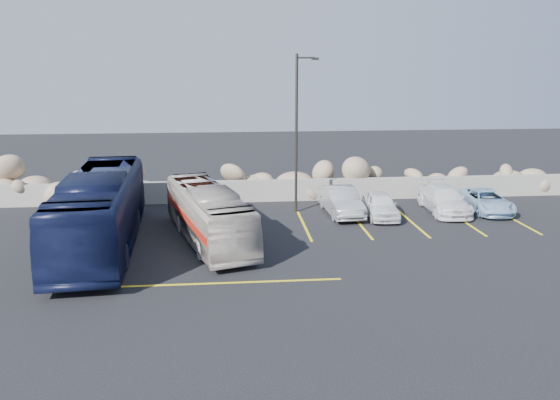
{
  "coord_description": "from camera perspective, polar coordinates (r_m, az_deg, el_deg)",
  "views": [
    {
      "loc": [
        -0.85,
        -17.79,
        7.44
      ],
      "look_at": [
        1.16,
        4.0,
        2.02
      ],
      "focal_mm": 35.0,
      "sensor_mm": 36.0,
      "label": 1
    }
  ],
  "objects": [
    {
      "name": "car_a",
      "position": [
        27.84,
        10.45,
        -0.51
      ],
      "size": [
        1.72,
        3.75,
        1.25
      ],
      "primitive_type": "imported",
      "rotation": [
        0.0,
        0.0,
        -0.07
      ],
      "color": "white",
      "rests_on": "ground"
    },
    {
      "name": "car_d",
      "position": [
        30.39,
        20.77,
        -0.09
      ],
      "size": [
        2.11,
        4.17,
        1.13
      ],
      "primitive_type": "imported",
      "rotation": [
        0.0,
        0.0,
        -0.06
      ],
      "color": "#9CBFDD",
      "rests_on": "ground"
    },
    {
      "name": "car_b",
      "position": [
        28.01,
        6.39,
        -0.11
      ],
      "size": [
        1.76,
        4.35,
        1.4
      ],
      "primitive_type": "imported",
      "rotation": [
        0.0,
        0.0,
        0.07
      ],
      "color": "#9E9EA2",
      "rests_on": "ground"
    },
    {
      "name": "seawall",
      "position": [
        30.58,
        -3.55,
        0.95
      ],
      "size": [
        60.0,
        0.4,
        1.2
      ],
      "primitive_type": "cube",
      "color": "gray",
      "rests_on": "ground"
    },
    {
      "name": "car_c",
      "position": [
        29.57,
        16.76,
        0.03
      ],
      "size": [
        2.04,
        4.58,
        1.31
      ],
      "primitive_type": "imported",
      "rotation": [
        0.0,
        0.0,
        -0.05
      ],
      "color": "white",
      "rests_on": "ground"
    },
    {
      "name": "tour_coach",
      "position": [
        23.91,
        -18.23,
        -0.99
      ],
      "size": [
        3.5,
        11.54,
        3.17
      ],
      "primitive_type": "imported",
      "rotation": [
        0.0,
        0.0,
        0.07
      ],
      "color": "#0F1533",
      "rests_on": "ground"
    },
    {
      "name": "lamppost",
      "position": [
        27.68,
        1.84,
        7.37
      ],
      "size": [
        1.14,
        0.18,
        8.0
      ],
      "color": "#282524",
      "rests_on": "ground"
    },
    {
      "name": "vintage_bus",
      "position": [
        23.78,
        -7.53,
        -1.44
      ],
      "size": [
        4.34,
        8.82,
        2.4
      ],
      "primitive_type": "imported",
      "rotation": [
        0.0,
        0.0,
        0.28
      ],
      "color": "#B8B1A6",
      "rests_on": "ground"
    },
    {
      "name": "riprap_pile",
      "position": [
        31.61,
        -3.64,
        2.67
      ],
      "size": [
        54.0,
        2.8,
        2.6
      ],
      "primitive_type": null,
      "color": "#988063",
      "rests_on": "ground"
    },
    {
      "name": "parking_lines",
      "position": [
        25.12,
        7.62,
        -3.44
      ],
      "size": [
        18.16,
        9.36,
        0.01
      ],
      "color": "yellow",
      "rests_on": "ground"
    },
    {
      "name": "ground",
      "position": [
        19.3,
        -2.37,
        -8.78
      ],
      "size": [
        90.0,
        90.0,
        0.0
      ],
      "primitive_type": "plane",
      "color": "black",
      "rests_on": "ground"
    }
  ]
}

